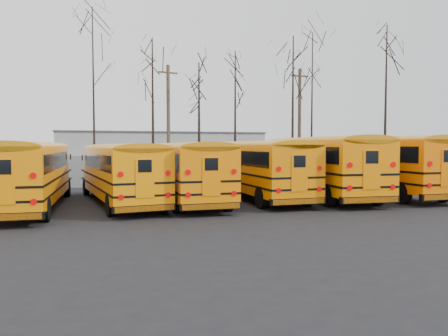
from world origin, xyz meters
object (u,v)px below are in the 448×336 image
object	(u,v)px
bus_b	(121,168)
bus_f	(374,160)
bus_c	(186,167)
utility_pole_left	(168,121)
bus_d	(256,164)
utility_pole_right	(299,121)
bus_a	(29,169)
bus_e	(318,161)

from	to	relation	value
bus_b	bus_f	xyz separation A→B (m)	(13.32, -0.28, 0.23)
bus_c	utility_pole_left	xyz separation A→B (m)	(1.89, 14.09, 2.92)
bus_d	bus_f	bearing A→B (deg)	-3.02
bus_d	utility_pole_left	bearing A→B (deg)	97.68
utility_pole_left	utility_pole_right	size ratio (longest dim) A/B	0.96
bus_c	bus_b	bearing A→B (deg)	178.08
bus_a	bus_b	distance (m)	3.77
bus_a	bus_b	size ratio (longest dim) A/B	1.03
bus_c	utility_pole_right	xyz separation A→B (m)	(13.63, 14.57, 3.13)
bus_d	bus_e	distance (m)	3.36
bus_b	bus_e	size ratio (longest dim) A/B	0.88
bus_a	bus_e	distance (m)	13.69
utility_pole_right	bus_d	bearing A→B (deg)	-127.38
bus_b	bus_e	xyz separation A→B (m)	(9.95, -0.21, 0.22)
bus_b	bus_d	size ratio (longest dim) A/B	0.96
utility_pole_right	bus_c	bearing A→B (deg)	-135.44
bus_b	bus_d	xyz separation A→B (m)	(6.61, 0.13, 0.08)
bus_f	bus_a	bearing A→B (deg)	-178.84
bus_f	utility_pole_left	size ratio (longest dim) A/B	1.28
utility_pole_left	bus_a	bearing A→B (deg)	-131.81
bus_b	bus_f	bearing A→B (deg)	-7.14
bus_d	bus_e	bearing A→B (deg)	-5.44
utility_pole_right	bus_b	bearing A→B (deg)	-141.43
bus_c	bus_f	world-z (taller)	bus_f
bus_c	bus_a	bearing A→B (deg)	-176.23
utility_pole_left	bus_b	bearing A→B (deg)	-120.13
bus_b	utility_pole_left	size ratio (longest dim) A/B	1.14
bus_d	bus_b	bearing A→B (deg)	-178.38
bus_e	bus_f	xyz separation A→B (m)	(3.37, -0.06, 0.01)
bus_d	bus_c	bearing A→B (deg)	-174.64
bus_b	bus_f	size ratio (longest dim) A/B	0.89
utility_pole_left	utility_pole_right	xyz separation A→B (m)	(11.74, 0.48, 0.21)
utility_pole_left	utility_pole_right	bearing A→B (deg)	-8.53
bus_a	bus_e	xyz separation A→B (m)	(13.69, 0.23, 0.17)
utility_pole_right	bus_a	bearing A→B (deg)	-146.26
bus_b	utility_pole_left	distance (m)	15.03
bus_a	utility_pole_right	distance (m)	25.37
bus_a	bus_d	bearing A→B (deg)	6.86
bus_e	utility_pole_right	bearing A→B (deg)	71.01
bus_f	utility_pole_left	xyz separation A→B (m)	(-8.45, 14.19, 2.72)
bus_a	bus_c	size ratio (longest dim) A/B	1.01
bus_c	bus_e	distance (m)	6.98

